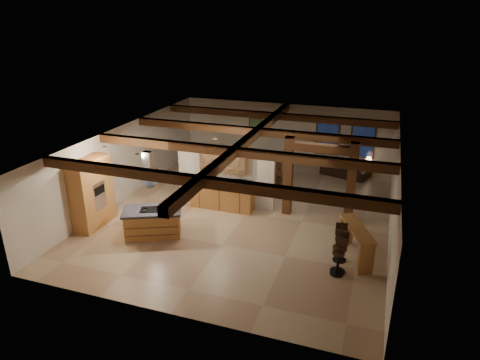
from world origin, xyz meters
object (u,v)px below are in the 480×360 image
(kitchen_island, at_px, (153,222))
(bar_counter, at_px, (356,237))
(sofa, at_px, (344,170))
(dining_table, at_px, (259,179))

(kitchen_island, bearing_deg, bar_counter, 6.34)
(kitchen_island, xyz_separation_m, sofa, (5.36, 7.63, -0.18))
(kitchen_island, relative_size, bar_counter, 1.08)
(bar_counter, bearing_deg, dining_table, 133.84)
(kitchen_island, bearing_deg, dining_table, 67.98)
(sofa, relative_size, bar_counter, 1.02)
(dining_table, bearing_deg, kitchen_island, -131.11)
(dining_table, relative_size, sofa, 0.90)
(kitchen_island, xyz_separation_m, bar_counter, (6.44, 0.72, 0.21))
(dining_table, xyz_separation_m, bar_counter, (4.33, -4.51, 0.37))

